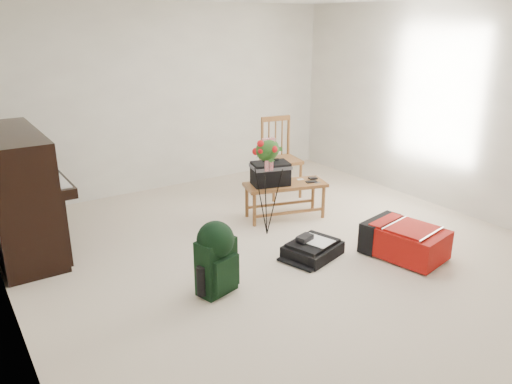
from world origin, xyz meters
TOP-DOWN VIEW (x-y plane):
  - floor at (0.00, 0.00)m, footprint 5.00×5.50m
  - wall_back at (0.00, 2.75)m, footprint 5.00×0.04m
  - wall_right at (2.50, 0.00)m, footprint 0.04×5.50m
  - piano at (-2.19, 1.60)m, footprint 0.71×1.50m
  - bench at (0.47, 0.86)m, footprint 1.03×0.63m
  - dining_chair at (1.03, 1.58)m, footprint 0.53×0.53m
  - red_suitcase at (0.96, -0.60)m, footprint 0.65×0.85m
  - black_duffel at (0.20, -0.15)m, footprint 0.63×0.56m
  - green_backpack at (-0.95, -0.23)m, footprint 0.38×0.35m
  - flower_stand at (0.13, 0.57)m, footprint 0.42×0.42m

SIDE VIEW (x-z plane):
  - floor at x=0.00m, z-range -0.01..0.01m
  - black_duffel at x=0.20m, z-range -0.03..0.19m
  - red_suitcase at x=0.96m, z-range 0.01..0.34m
  - green_backpack at x=-0.95m, z-range 0.03..0.70m
  - dining_chair at x=1.03m, z-range -0.01..1.04m
  - bench at x=0.47m, z-range 0.15..0.89m
  - flower_stand at x=0.13m, z-range -0.01..1.11m
  - piano at x=-2.19m, z-range -0.03..1.22m
  - wall_back at x=0.00m, z-range 0.00..2.50m
  - wall_right at x=2.50m, z-range 0.00..2.50m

